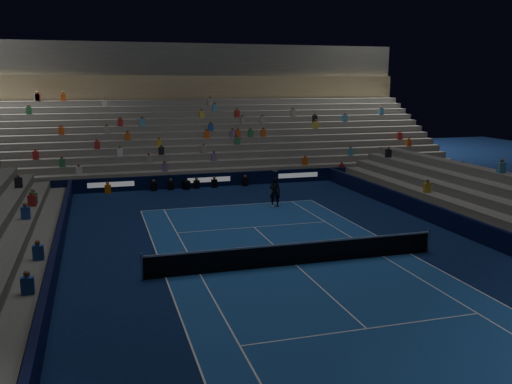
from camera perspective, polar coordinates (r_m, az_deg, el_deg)
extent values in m
plane|color=#0B1A43|center=(23.50, 4.14, -7.57)|extent=(90.00, 90.00, 0.00)
cube|color=#1A488F|center=(23.50, 4.14, -7.56)|extent=(10.97, 23.77, 0.01)
cube|color=black|center=(40.71, -4.94, 1.25)|extent=(44.00, 0.25, 1.00)
cube|color=black|center=(28.12, 23.08, -4.22)|extent=(0.25, 37.00, 1.00)
cube|color=black|center=(22.07, -20.44, -8.18)|extent=(0.25, 37.00, 1.00)
cube|color=slate|center=(41.72, -5.21, 1.15)|extent=(44.00, 1.00, 0.50)
cube|color=slate|center=(42.64, -5.47, 1.70)|extent=(44.00, 1.00, 1.00)
cube|color=slate|center=(43.57, -5.73, 2.24)|extent=(44.00, 1.00, 1.50)
cube|color=slate|center=(44.50, -5.97, 2.75)|extent=(44.00, 1.00, 2.00)
cube|color=slate|center=(45.44, -6.21, 3.24)|extent=(44.00, 1.00, 2.50)
cube|color=slate|center=(46.38, -6.43, 3.71)|extent=(44.00, 1.00, 3.00)
cube|color=slate|center=(47.33, -6.65, 4.17)|extent=(44.00, 1.00, 3.50)
cube|color=slate|center=(48.28, -6.86, 4.60)|extent=(44.00, 1.00, 4.00)
cube|color=slate|center=(49.23, -7.06, 5.02)|extent=(44.00, 1.00, 4.50)
cube|color=slate|center=(50.19, -7.25, 5.42)|extent=(44.00, 1.00, 5.00)
cube|color=slate|center=(51.15, -7.44, 5.81)|extent=(44.00, 1.00, 5.50)
cube|color=slate|center=(52.11, -7.62, 6.18)|extent=(44.00, 1.00, 6.00)
cube|color=#9C8960|center=(52.99, -7.92, 10.70)|extent=(44.00, 0.60, 2.20)
cube|color=#4B4C49|center=(54.42, -8.22, 13.44)|extent=(44.00, 2.40, 3.00)
cube|color=slate|center=(28.69, 24.28, -4.54)|extent=(1.00, 37.00, 0.50)
cube|color=slate|center=(22.23, -22.47, -8.87)|extent=(1.00, 37.00, 0.50)
cylinder|color=#B2B2B7|center=(22.02, -11.79, -7.59)|extent=(0.10, 0.10, 1.10)
cylinder|color=#B2B2B7|center=(26.18, 17.46, -4.82)|extent=(0.10, 0.10, 1.10)
cube|color=black|center=(23.36, 4.16, -6.52)|extent=(12.80, 0.03, 0.90)
cube|color=white|center=(23.21, 4.17, -5.37)|extent=(12.80, 0.04, 0.08)
imported|color=black|center=(33.93, 1.98, 0.00)|extent=(0.80, 0.66, 1.87)
cube|color=black|center=(39.96, -7.26, 0.73)|extent=(0.54, 0.63, 0.61)
cylinder|color=black|center=(39.48, -7.16, 0.88)|extent=(0.21, 0.37, 0.16)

